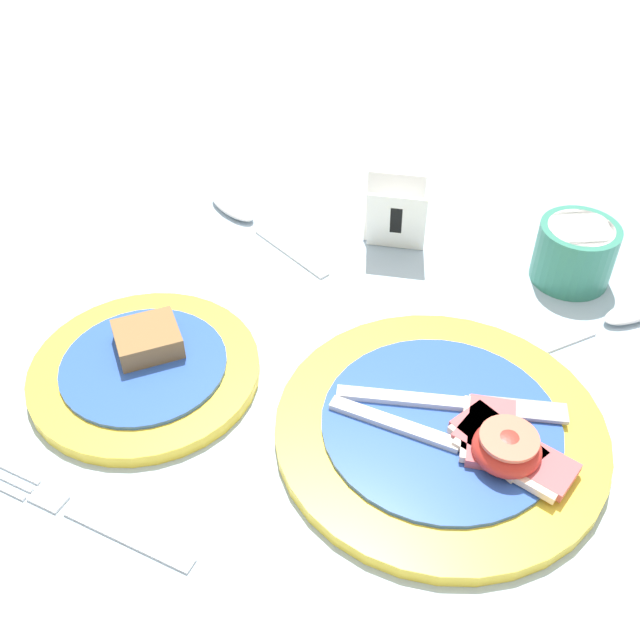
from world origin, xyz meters
name	(u,v)px	position (x,y,z in m)	size (l,w,h in m)	color
ground_plane	(321,420)	(0.00, 0.00, 0.00)	(3.00, 3.00, 0.00)	#A3BCD1
breakfast_plate	(449,431)	(0.10, 0.01, 0.01)	(0.26, 0.26, 0.04)	yellow
bread_plate	(146,366)	(-0.16, 0.00, 0.01)	(0.20, 0.20, 0.04)	yellow
sugar_cup	(575,251)	(0.18, 0.26, 0.03)	(0.08, 0.08, 0.06)	#337F6B
number_card	(393,215)	(-0.01, 0.26, 0.04)	(0.07, 0.05, 0.07)	white
teaspoon_by_saucer	(247,218)	(-0.17, 0.25, 0.01)	(0.18, 0.11, 0.01)	silver
teaspoon_near_cup	(612,320)	(0.22, 0.20, 0.01)	(0.15, 0.15, 0.01)	silver
fork_on_cloth	(87,516)	(-0.13, -0.14, 0.00)	(0.19, 0.04, 0.01)	silver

